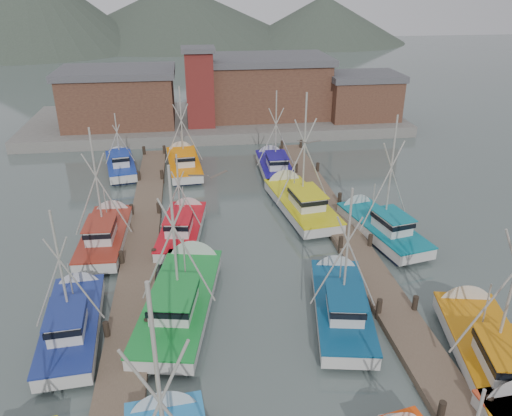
{
  "coord_description": "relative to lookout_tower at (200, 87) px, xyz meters",
  "views": [
    {
      "loc": [
        -3.38,
        -22.53,
        16.56
      ],
      "look_at": [
        0.7,
        7.17,
        2.6
      ],
      "focal_mm": 35.0,
      "sensor_mm": 36.0,
      "label": 1
    }
  ],
  "objects": [
    {
      "name": "quay",
      "position": [
        2.0,
        4.0,
        -4.95
      ],
      "size": [
        44.0,
        16.0,
        1.2
      ],
      "primitive_type": "cube",
      "color": "gray",
      "rests_on": "ground"
    },
    {
      "name": "dock_right",
      "position": [
        9.0,
        -28.96,
        -5.34
      ],
      "size": [
        2.3,
        46.0,
        1.5
      ],
      "color": "brown",
      "rests_on": "ground"
    },
    {
      "name": "boat_4",
      "position": [
        -2.29,
        -32.52,
        -4.87
      ],
      "size": [
        5.17,
        10.83,
        9.56
      ],
      "rotation": [
        0.0,
        0.0,
        -0.2
      ],
      "color": "#0F1734",
      "rests_on": "ground"
    },
    {
      "name": "dock_left",
      "position": [
        -5.0,
        -28.96,
        -5.34
      ],
      "size": [
        2.3,
        46.0,
        1.5
      ],
      "color": "brown",
      "rests_on": "ground"
    },
    {
      "name": "shed_right",
      "position": [
        19.0,
        1.0,
        -1.71
      ],
      "size": [
        8.48,
        6.36,
        5.2
      ],
      "color": "brown",
      "rests_on": "quay"
    },
    {
      "name": "boat_8",
      "position": [
        -2.22,
        -24.22,
        -4.88
      ],
      "size": [
        3.69,
        8.5,
        6.9
      ],
      "rotation": [
        0.0,
        0.0,
        -0.15
      ],
      "color": "#0F1734",
      "rests_on": "ground"
    },
    {
      "name": "boat_7",
      "position": [
        11.89,
        -38.78,
        -4.86
      ],
      "size": [
        4.82,
        10.01,
        10.13
      ],
      "rotation": [
        0.0,
        0.0,
        -0.2
      ],
      "color": "#0F1734",
      "rests_on": "ground"
    },
    {
      "name": "lookout_tower",
      "position": [
        0.0,
        0.0,
        0.0
      ],
      "size": [
        3.6,
        3.6,
        8.5
      ],
      "color": "maroon",
      "rests_on": "quay"
    },
    {
      "name": "boat_14",
      "position": [
        -7.93,
        -10.49,
        -4.88
      ],
      "size": [
        3.58,
        7.94,
        6.2
      ],
      "rotation": [
        0.0,
        0.0,
        0.17
      ],
      "color": "#0F1734",
      "rests_on": "ground"
    },
    {
      "name": "ground",
      "position": [
        2.0,
        -33.0,
        -5.55
      ],
      "size": [
        260.0,
        260.0,
        0.0
      ],
      "primitive_type": "plane",
      "color": "#44524E",
      "rests_on": "ground"
    },
    {
      "name": "shed_center",
      "position": [
        8.0,
        4.0,
        -0.86
      ],
      "size": [
        14.84,
        9.54,
        6.9
      ],
      "color": "brown",
      "rests_on": "quay"
    },
    {
      "name": "boat_12",
      "position": [
        -2.11,
        -10.8,
        -4.87
      ],
      "size": [
        3.49,
        8.99,
        8.67
      ],
      "rotation": [
        0.0,
        0.0,
        0.08
      ],
      "color": "#0F1734",
      "rests_on": "ground"
    },
    {
      "name": "gull_far",
      "position": [
        6.01,
        -26.23,
        1.59
      ],
      "size": [
        1.55,
        0.66,
        0.24
      ],
      "rotation": [
        0.0,
        0.0,
        -0.29
      ],
      "color": "slate",
      "rests_on": "ground"
    },
    {
      "name": "boat_9",
      "position": [
        6.7,
        -21.02,
        -4.87
      ],
      "size": [
        4.41,
        10.33,
        10.22
      ],
      "rotation": [
        0.0,
        0.0,
        0.14
      ],
      "color": "#0F1734",
      "rests_on": "ground"
    },
    {
      "name": "gull_near",
      "position": [
        -0.78,
        -37.76,
        4.14
      ],
      "size": [
        1.52,
        0.66,
        0.24
      ],
      "rotation": [
        0.0,
        0.0,
        0.47
      ],
      "color": "slate",
      "rests_on": "ground"
    },
    {
      "name": "boat_11",
      "position": [
        11.36,
        -25.86,
        -4.87
      ],
      "size": [
        4.4,
        9.12,
        9.5
      ],
      "rotation": [
        0.0,
        0.0,
        0.21
      ],
      "color": "#0F1734",
      "rests_on": "ground"
    },
    {
      "name": "boat_5",
      "position": [
        6.12,
        -34.27,
        -4.87
      ],
      "size": [
        4.24,
        9.15,
        8.35
      ],
      "rotation": [
        0.0,
        0.0,
        -0.19
      ],
      "color": "#0F1734",
      "rests_on": "ground"
    },
    {
      "name": "distant_hills",
      "position": [
        -10.76,
        89.59,
        -5.55
      ],
      "size": [
        175.0,
        140.0,
        42.0
      ],
      "color": "#414D40",
      "rests_on": "ground"
    },
    {
      "name": "shed_left",
      "position": [
        -9.0,
        2.0,
        -1.21
      ],
      "size": [
        12.72,
        8.48,
        6.2
      ],
      "color": "brown",
      "rests_on": "quay"
    },
    {
      "name": "boat_13",
      "position": [
        6.17,
        -12.88,
        -4.87
      ],
      "size": [
        3.38,
        8.5,
        8.43
      ],
      "rotation": [
        0.0,
        0.0,
        -0.02
      ],
      "color": "#0F1734",
      "rests_on": "ground"
    },
    {
      "name": "boat_6",
      "position": [
        -7.77,
        -33.89,
        -4.87
      ],
      "size": [
        3.25,
        8.58,
        7.83
      ],
      "rotation": [
        0.0,
        0.0,
        0.07
      ],
      "color": "#0F1734",
      "rests_on": "ground"
    },
    {
      "name": "boat_10",
      "position": [
        -7.38,
        -24.42,
        -4.87
      ],
      "size": [
        3.68,
        8.82,
        8.99
      ],
      "rotation": [
        0.0,
        0.0,
        -0.03
      ],
      "color": "#0F1734",
      "rests_on": "ground"
    }
  ]
}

